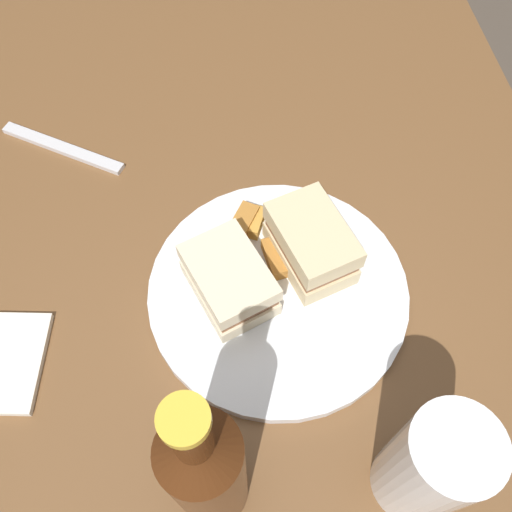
{
  "coord_description": "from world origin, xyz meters",
  "views": [
    {
      "loc": [
        -0.35,
        0.02,
        1.29
      ],
      "look_at": [
        -0.04,
        -0.02,
        0.76
      ],
      "focal_mm": 39.25,
      "sensor_mm": 36.0,
      "label": 1
    }
  ],
  "objects": [
    {
      "name": "sandwich_half_right",
      "position": [
        -0.07,
        0.01,
        0.77
      ],
      "size": [
        0.12,
        0.1,
        0.05
      ],
      "color": "beige",
      "rests_on": "plate"
    },
    {
      "name": "fork",
      "position": [
        0.18,
        0.21,
        0.73
      ],
      "size": [
        0.11,
        0.16,
        0.01
      ],
      "primitive_type": "cube",
      "rotation": [
        0.0,
        0.0,
        4.17
      ],
      "color": "silver",
      "rests_on": "dining_table"
    },
    {
      "name": "potato_wedge_stray",
      "position": [
        -0.04,
        -0.04,
        0.75
      ],
      "size": [
        0.05,
        0.03,
        0.02
      ],
      "primitive_type": "cube",
      "rotation": [
        0.0,
        0.0,
        3.31
      ],
      "color": "#AD702D",
      "rests_on": "plate"
    },
    {
      "name": "potato_wedge_front",
      "position": [
        -0.01,
        -0.06,
        0.75
      ],
      "size": [
        0.04,
        0.04,
        0.02
      ],
      "primitive_type": "cube",
      "rotation": [
        0.0,
        0.0,
        0.67
      ],
      "color": "#B77F33",
      "rests_on": "plate"
    },
    {
      "name": "potato_wedge_middle",
      "position": [
        0.02,
        -0.02,
        0.75
      ],
      "size": [
        0.04,
        0.04,
        0.02
      ],
      "primitive_type": "cube",
      "rotation": [
        0.0,
        0.0,
        5.88
      ],
      "color": "gold",
      "rests_on": "plate"
    },
    {
      "name": "ground_plane",
      "position": [
        0.0,
        0.0,
        0.0
      ],
      "size": [
        6.0,
        6.0,
        0.0
      ],
      "primitive_type": "plane",
      "color": "#4C4238"
    },
    {
      "name": "sandwich_half_left",
      "position": [
        -0.04,
        -0.08,
        0.77
      ],
      "size": [
        0.12,
        0.1,
        0.06
      ],
      "color": "beige",
      "rests_on": "plate"
    },
    {
      "name": "dining_table",
      "position": [
        0.0,
        0.0,
        0.36
      ],
      "size": [
        1.2,
        0.84,
        0.73
      ],
      "primitive_type": "cube",
      "color": "brown",
      "rests_on": "ground"
    },
    {
      "name": "potato_wedge_right_edge",
      "position": [
        -0.0,
        -0.08,
        0.75
      ],
      "size": [
        0.04,
        0.02,
        0.02
      ],
      "primitive_type": "cube",
      "rotation": [
        0.0,
        0.0,
        0.16
      ],
      "color": "#B77F33",
      "rests_on": "plate"
    },
    {
      "name": "potato_wedge_left_edge",
      "position": [
        0.01,
        -0.01,
        0.75
      ],
      "size": [
        0.06,
        0.05,
        0.02
      ],
      "primitive_type": "cube",
      "rotation": [
        0.0,
        0.0,
        2.6
      ],
      "color": "#AD702D",
      "rests_on": "plate"
    },
    {
      "name": "plate",
      "position": [
        -0.07,
        -0.04,
        0.73
      ],
      "size": [
        0.29,
        0.29,
        0.01
      ],
      "primitive_type": "cylinder",
      "color": "white",
      "rests_on": "dining_table"
    },
    {
      "name": "napkin",
      "position": [
        -0.11,
        0.26,
        0.73
      ],
      "size": [
        0.12,
        0.1,
        0.01
      ],
      "primitive_type": "cube",
      "rotation": [
        0.0,
        0.0,
        -0.14
      ],
      "color": "silver",
      "rests_on": "dining_table"
    },
    {
      "name": "potato_wedge_back",
      "position": [
        -0.04,
        0.04,
        0.75
      ],
      "size": [
        0.06,
        0.05,
        0.02
      ],
      "primitive_type": "cube",
      "rotation": [
        0.0,
        0.0,
        3.69
      ],
      "color": "gold",
      "rests_on": "plate"
    },
    {
      "name": "pint_glass",
      "position": [
        -0.28,
        -0.14,
        0.79
      ],
      "size": [
        0.07,
        0.07,
        0.16
      ],
      "color": "white",
      "rests_on": "dining_table"
    },
    {
      "name": "cider_bottle",
      "position": [
        -0.27,
        0.05,
        0.84
      ],
      "size": [
        0.06,
        0.06,
        0.27
      ],
      "color": "#47230F",
      "rests_on": "dining_table"
    }
  ]
}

